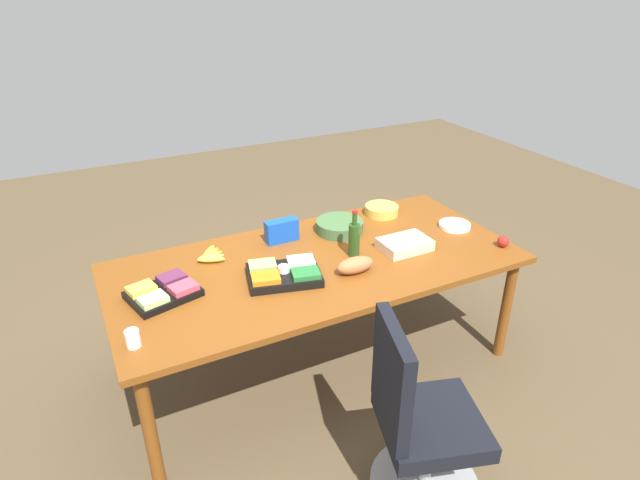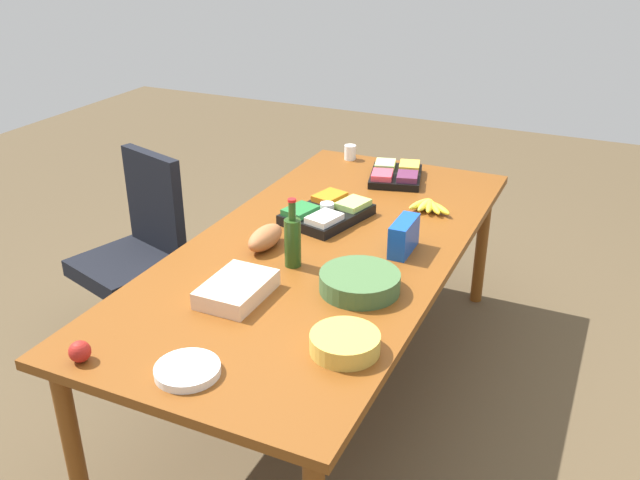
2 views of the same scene
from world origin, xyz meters
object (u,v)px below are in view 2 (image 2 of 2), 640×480
Objects in this scene: veggie_tray at (327,212)px; office_chair at (137,271)px; wine_bottle at (293,240)px; fruit_platter at (396,174)px; conference_table at (325,257)px; paper_cup at (350,152)px; chip_bag_blue at (404,236)px; banana_bunch at (430,206)px; sheet_cake at (237,289)px; bread_loaf at (265,238)px; salad_bowl at (360,282)px; paper_plate_stack at (187,370)px; chip_bowl at (345,343)px; apple_red at (80,351)px.

office_chair is at bearing -75.68° from veggie_tray.
office_chair is 3.36× the size of wine_bottle.
wine_bottle is (1.18, -0.06, 0.09)m from fruit_platter.
conference_table is 1.22m from paper_cup.
chip_bag_blue is at bearing 21.19° from fruit_platter.
paper_cup is at bearing -130.35° from banana_bunch.
chip_bag_blue is (0.50, 0.03, 0.05)m from banana_bunch.
sheet_cake is 1.33× the size of bread_loaf.
paper_cup is 0.89m from banana_bunch.
salad_bowl is (1.27, 0.29, 0.01)m from fruit_platter.
paper_plate_stack is (0.76, -0.31, -0.02)m from salad_bowl.
bread_loaf reaches higher than paper_cup.
wine_bottle is (-0.50, -0.46, 0.08)m from chip_bowl.
veggie_tray is at bearing 163.33° from bread_loaf.
chip_bowl is 0.51× the size of veggie_tray.
fruit_platter is 2.03m from paper_plate_stack.
bread_loaf is (1.08, -0.25, 0.02)m from fruit_platter.
banana_bunch is (-1.33, -0.09, -0.01)m from chip_bowl.
chip_bowl is 3.25× the size of apple_red.
sheet_cake is 0.65m from apple_red.
chip_bowl is 1.14m from veggie_tray.
conference_table is 0.31m from wine_bottle.
salad_bowl is (0.34, 1.43, 0.43)m from office_chair.
bread_loaf is at bearing -58.88° from conference_table.
conference_table is at bearing 121.12° from bread_loaf.
conference_table is at bearing 168.28° from sheet_cake.
veggie_tray is 0.43m from bread_loaf.
veggie_tray is at bearing -157.95° from conference_table.
wine_bottle is (0.33, -0.39, 0.04)m from chip_bag_blue.
veggie_tray is 0.73m from salad_bowl.
chip_bag_blue reaches higher than salad_bowl.
bread_loaf is 1.09× the size of paper_plate_stack.
chip_bag_blue reaches higher than chip_bowl.
bread_loaf reaches higher than conference_table.
chip_bag_blue reaches higher than sheet_cake.
paper_cup is 1.29m from chip_bag_blue.
bread_loaf reaches higher than salad_bowl.
chip_bag_blue is at bearing 33.21° from paper_cup.
veggie_tray is 0.69m from fruit_platter.
veggie_tray reaches higher than banana_bunch.
office_chair is 1.54m from salad_bowl.
bread_loaf reaches higher than paper_plate_stack.
banana_bunch is at bearing 151.32° from conference_table.
wine_bottle is (-0.34, 0.08, 0.08)m from sheet_cake.
salad_bowl is at bearing 70.69° from bread_loaf.
bread_loaf is 0.78× the size of wine_bottle.
bread_loaf is at bearing 80.65° from office_chair.
bread_loaf is at bearing 5.46° from paper_cup.
banana_bunch is (-0.58, 1.45, 0.42)m from office_chair.
sheet_cake is at bearing 14.34° from bread_loaf.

